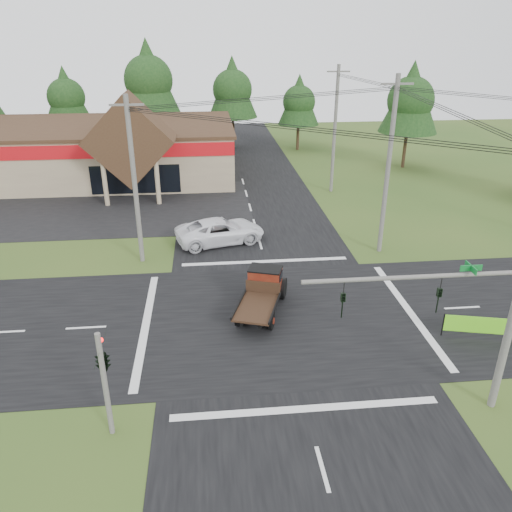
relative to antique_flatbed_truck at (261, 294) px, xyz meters
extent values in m
plane|color=#314F1C|center=(0.96, -0.70, -1.08)|extent=(120.00, 120.00, 0.00)
cube|color=black|center=(0.96, -0.70, -1.07)|extent=(12.00, 120.00, 0.02)
cube|color=black|center=(0.96, -0.70, -1.07)|extent=(120.00, 12.00, 0.02)
cube|color=black|center=(-13.04, 18.30, -1.07)|extent=(28.00, 14.00, 0.02)
cube|color=gray|center=(-15.04, 29.30, 1.42)|extent=(30.00, 15.00, 5.00)
cube|color=#3D2619|center=(-15.04, 29.30, 3.97)|extent=(30.40, 15.40, 0.30)
cube|color=#A50C12|center=(-15.04, 21.75, 3.02)|extent=(30.00, 0.12, 1.20)
cube|color=#3D2619|center=(-9.04, 20.80, 4.22)|extent=(7.78, 4.00, 7.78)
cylinder|color=gray|center=(-11.24, 19.10, 0.92)|extent=(0.40, 0.40, 4.00)
cylinder|color=gray|center=(-6.84, 19.10, 0.92)|extent=(0.40, 0.40, 4.00)
cube|color=black|center=(-9.04, 21.78, 0.42)|extent=(8.00, 0.08, 2.60)
cylinder|color=#595651|center=(8.46, -8.20, 2.42)|extent=(0.24, 0.24, 7.00)
cylinder|color=#595651|center=(4.46, -8.20, 4.92)|extent=(8.00, 0.16, 0.16)
imported|color=black|center=(5.46, -8.20, 3.92)|extent=(0.16, 0.20, 1.00)
imported|color=black|center=(1.96, -8.20, 3.92)|extent=(0.16, 0.20, 1.00)
cube|color=#0C6626|center=(6.46, -8.20, 5.17)|extent=(0.80, 0.04, 0.22)
cylinder|color=#595651|center=(-6.54, -8.20, 1.12)|extent=(0.20, 0.20, 4.40)
imported|color=black|center=(-6.54, -8.00, 2.62)|extent=(0.53, 2.48, 1.00)
sphere|color=#FF0C0C|center=(-6.54, -7.85, 2.82)|extent=(0.18, 0.18, 0.18)
cylinder|color=#595651|center=(-7.04, 7.30, 4.17)|extent=(0.30, 0.30, 10.50)
cube|color=#595651|center=(-7.04, 7.30, 8.82)|extent=(2.00, 0.12, 0.12)
cylinder|color=#595651|center=(8.96, 7.30, 4.67)|extent=(0.30, 0.30, 11.50)
cube|color=#595651|center=(8.96, 7.30, 9.82)|extent=(2.00, 0.12, 0.12)
cylinder|color=#595651|center=(8.96, 21.30, 4.52)|extent=(0.30, 0.30, 11.20)
cube|color=#595651|center=(8.96, 21.30, 9.52)|extent=(2.00, 0.12, 0.12)
cylinder|color=#332316|center=(-19.04, 41.30, 0.67)|extent=(0.36, 0.36, 3.50)
cone|color=#153313|center=(-19.04, 41.30, 5.72)|extent=(5.60, 5.60, 6.60)
sphere|color=#153313|center=(-19.04, 41.30, 5.42)|extent=(4.40, 4.40, 4.40)
cylinder|color=#332316|center=(-9.04, 40.30, 1.19)|extent=(0.36, 0.36, 4.55)
cone|color=#153313|center=(-9.04, 40.30, 7.76)|extent=(7.28, 7.28, 8.58)
sphere|color=#153313|center=(-9.04, 40.30, 7.37)|extent=(5.72, 5.72, 5.72)
cylinder|color=#332316|center=(0.96, 41.30, 0.84)|extent=(0.36, 0.36, 3.85)
cone|color=#153313|center=(0.96, 41.30, 6.40)|extent=(6.16, 6.16, 7.26)
sphere|color=#153313|center=(0.96, 41.30, 6.07)|extent=(4.84, 4.84, 4.84)
cylinder|color=#332316|center=(8.96, 39.30, 0.49)|extent=(0.36, 0.36, 3.15)
cone|color=#153313|center=(8.96, 39.30, 5.04)|extent=(5.04, 5.04, 5.94)
sphere|color=#153313|center=(8.96, 39.30, 4.77)|extent=(3.96, 3.96, 3.96)
cylinder|color=#332316|center=(18.96, 29.30, 0.84)|extent=(0.36, 0.36, 3.85)
cone|color=#153313|center=(18.96, 29.30, 6.40)|extent=(6.16, 6.16, 7.26)
sphere|color=#153313|center=(18.96, 29.30, 6.07)|extent=(4.84, 4.84, 4.84)
imported|color=white|center=(-1.82, 9.90, -0.22)|extent=(6.78, 4.42, 1.73)
camera|label=1|loc=(-2.59, -23.03, 12.74)|focal=35.00mm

